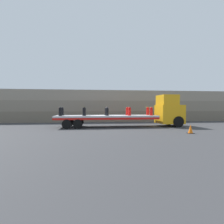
# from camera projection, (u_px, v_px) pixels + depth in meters

# --- Properties ---
(ground_plane) EXTENTS (120.00, 120.00, 0.00)m
(ground_plane) POSITION_uv_depth(u_px,v_px,m) (107.00, 127.00, 17.80)
(ground_plane) COLOR #38383A
(rock_cliff) EXTENTS (60.00, 3.30, 4.37)m
(rock_cliff) POSITION_uv_depth(u_px,v_px,m) (102.00, 106.00, 25.16)
(rock_cliff) COLOR #706656
(rock_cliff) RESTS_ON ground_plane
(truck_cab) EXTENTS (2.41, 2.56, 3.29)m
(truck_cab) POSITION_uv_depth(u_px,v_px,m) (170.00, 111.00, 18.55)
(truck_cab) COLOR orange
(truck_cab) RESTS_ON ground_plane
(flatbed_trailer) EXTENTS (10.21, 2.66, 1.18)m
(flatbed_trailer) POSITION_uv_depth(u_px,v_px,m) (101.00, 117.00, 17.71)
(flatbed_trailer) COLOR #B2B2B7
(flatbed_trailer) RESTS_ON ground_plane
(fire_hydrant_black_near_0) EXTENTS (0.37, 0.54, 0.86)m
(fire_hydrant_black_near_0) POSITION_uv_depth(u_px,v_px,m) (60.00, 112.00, 16.67)
(fire_hydrant_black_near_0) COLOR black
(fire_hydrant_black_near_0) RESTS_ON flatbed_trailer
(fire_hydrant_black_far_0) EXTENTS (0.37, 0.54, 0.86)m
(fire_hydrant_black_far_0) POSITION_uv_depth(u_px,v_px,m) (62.00, 111.00, 17.79)
(fire_hydrant_black_far_0) COLOR black
(fire_hydrant_black_far_0) RESTS_ON flatbed_trailer
(fire_hydrant_black_near_1) EXTENTS (0.37, 0.54, 0.86)m
(fire_hydrant_black_near_1) POSITION_uv_depth(u_px,v_px,m) (84.00, 112.00, 16.93)
(fire_hydrant_black_near_1) COLOR black
(fire_hydrant_black_near_1) RESTS_ON flatbed_trailer
(fire_hydrant_black_far_1) EXTENTS (0.37, 0.54, 0.86)m
(fire_hydrant_black_far_1) POSITION_uv_depth(u_px,v_px,m) (84.00, 111.00, 18.06)
(fire_hydrant_black_far_1) COLOR black
(fire_hydrant_black_far_1) RESTS_ON flatbed_trailer
(fire_hydrant_black_near_2) EXTENTS (0.37, 0.54, 0.86)m
(fire_hydrant_black_near_2) POSITION_uv_depth(u_px,v_px,m) (107.00, 111.00, 17.20)
(fire_hydrant_black_near_2) COLOR black
(fire_hydrant_black_near_2) RESTS_ON flatbed_trailer
(fire_hydrant_black_far_2) EXTENTS (0.37, 0.54, 0.86)m
(fire_hydrant_black_far_2) POSITION_uv_depth(u_px,v_px,m) (106.00, 111.00, 18.32)
(fire_hydrant_black_far_2) COLOR black
(fire_hydrant_black_far_2) RESTS_ON flatbed_trailer
(fire_hydrant_red_near_3) EXTENTS (0.37, 0.54, 0.86)m
(fire_hydrant_red_near_3) POSITION_uv_depth(u_px,v_px,m) (130.00, 111.00, 17.46)
(fire_hydrant_red_near_3) COLOR red
(fire_hydrant_red_near_3) RESTS_ON flatbed_trailer
(fire_hydrant_red_far_3) EXTENTS (0.37, 0.54, 0.86)m
(fire_hydrant_red_far_3) POSITION_uv_depth(u_px,v_px,m) (127.00, 111.00, 18.58)
(fire_hydrant_red_far_3) COLOR red
(fire_hydrant_red_far_3) RESTS_ON flatbed_trailer
(fire_hydrant_red_near_4) EXTENTS (0.37, 0.54, 0.86)m
(fire_hydrant_red_near_4) POSITION_uv_depth(u_px,v_px,m) (151.00, 111.00, 17.73)
(fire_hydrant_red_near_4) COLOR red
(fire_hydrant_red_near_4) RESTS_ON flatbed_trailer
(fire_hydrant_red_far_4) EXTENTS (0.37, 0.54, 0.86)m
(fire_hydrant_red_far_4) POSITION_uv_depth(u_px,v_px,m) (148.00, 111.00, 18.85)
(fire_hydrant_red_far_4) COLOR red
(fire_hydrant_red_far_4) RESTS_ON flatbed_trailer
(cargo_strap_rear) EXTENTS (0.05, 2.77, 0.01)m
(cargo_strap_rear) POSITION_uv_depth(u_px,v_px,m) (84.00, 107.00, 17.48)
(cargo_strap_rear) COLOR yellow
(cargo_strap_rear) RESTS_ON fire_hydrant_black_near_1
(cargo_strap_middle) EXTENTS (0.05, 2.77, 0.01)m
(cargo_strap_middle) POSITION_uv_depth(u_px,v_px,m) (149.00, 107.00, 18.28)
(cargo_strap_middle) COLOR yellow
(cargo_strap_middle) RESTS_ON fire_hydrant_red_near_4
(traffic_cone) EXTENTS (0.46, 0.46, 0.68)m
(traffic_cone) POSITION_uv_depth(u_px,v_px,m) (190.00, 129.00, 13.35)
(traffic_cone) COLOR black
(traffic_cone) RESTS_ON ground_plane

